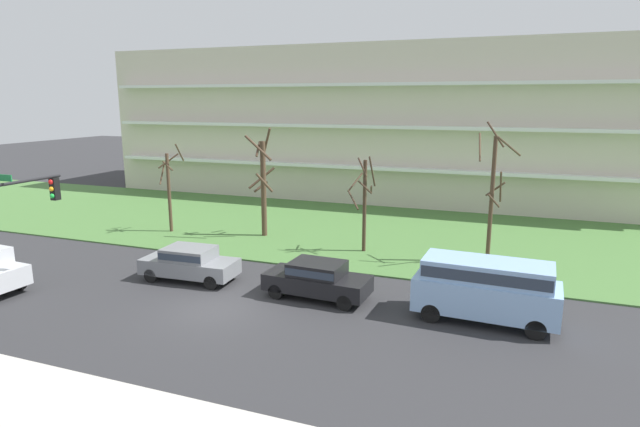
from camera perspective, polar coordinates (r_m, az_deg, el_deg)
The scene contains 11 objects.
ground at distance 21.55m, azimuth -11.29°, elevation -10.16°, with size 160.00×160.00×0.00m, color #2D2D30.
sidewalk_curb_near at distance 16.07m, azimuth -27.33°, elevation -19.35°, with size 80.00×4.00×0.15m, color #BCB7AD.
grass_lawn_strip at distance 33.62m, azimuth 1.30°, elevation -1.64°, with size 80.00×16.00×0.08m, color #477238.
apartment_building at distance 46.77m, azimuth 7.37°, elevation 9.82°, with size 46.66×14.28×12.39m.
tree_far_left at distance 33.55m, azimuth -16.16°, elevation 2.80°, with size 1.96×1.58×5.62m.
tree_left at distance 31.31m, azimuth -6.25°, elevation 3.28°, with size 2.08×2.11×6.57m.
tree_center at distance 27.98m, azimuth 4.85°, elevation 1.34°, with size 1.46×1.80×5.31m.
tree_right at distance 27.22m, azimuth 18.35°, elevation 2.15°, with size 2.07×1.87×7.16m.
sedan_black_center_left at distance 21.92m, azimuth -0.31°, elevation -7.08°, with size 4.49×2.02×1.57m.
sedan_gray_center_right at distance 24.75m, azimuth -14.10°, elevation -5.17°, with size 4.48×2.01×1.57m.
van_blue_near_right at distance 20.47m, azimuth 17.71°, elevation -7.56°, with size 5.29×2.25×2.36m.
Camera 1 is at (10.74, -16.82, 8.15)m, focal length 29.24 mm.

